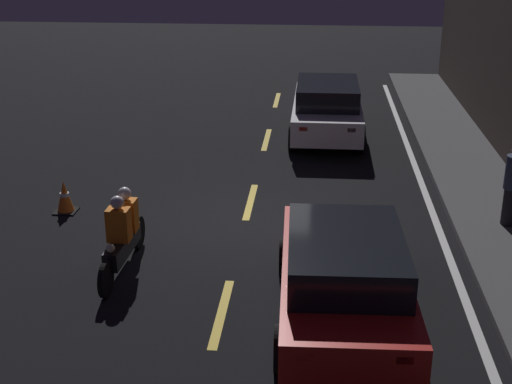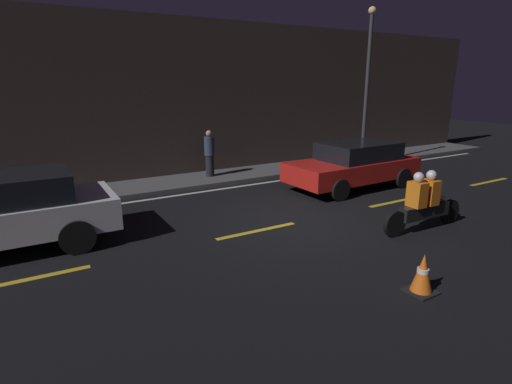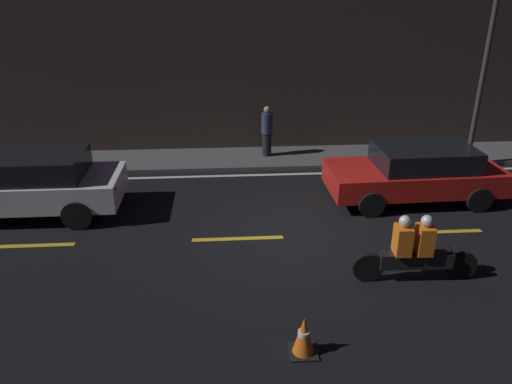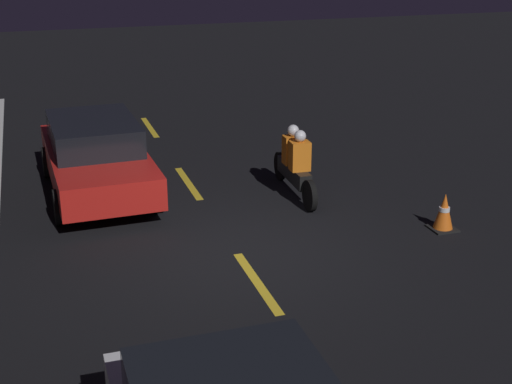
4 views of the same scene
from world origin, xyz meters
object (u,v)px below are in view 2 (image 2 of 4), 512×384
(motorcycle, at_px, (423,203))
(pedestrian, at_px, (210,153))
(traffic_cone_near, at_px, (423,274))
(street_lamp, at_px, (367,81))
(taxi_red, at_px, (354,164))

(motorcycle, relative_size, pedestrian, 1.54)
(pedestrian, bearing_deg, traffic_cone_near, -91.34)
(motorcycle, xyz_separation_m, street_lamp, (3.70, 5.58, 2.61))
(street_lamp, bearing_deg, traffic_cone_near, -129.19)
(motorcycle, xyz_separation_m, pedestrian, (-2.13, 6.74, 0.29))
(taxi_red, xyz_separation_m, pedestrian, (-3.49, 3.16, 0.17))
(pedestrian, height_order, street_lamp, street_lamp)
(traffic_cone_near, distance_m, pedestrian, 8.58)
(pedestrian, bearing_deg, motorcycle, -72.45)
(motorcycle, bearing_deg, street_lamp, 58.46)
(traffic_cone_near, bearing_deg, taxi_red, 55.62)
(motorcycle, bearing_deg, pedestrian, 109.57)
(street_lamp, bearing_deg, motorcycle, -123.56)
(traffic_cone_near, distance_m, street_lamp, 9.98)
(motorcycle, height_order, pedestrian, pedestrian)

